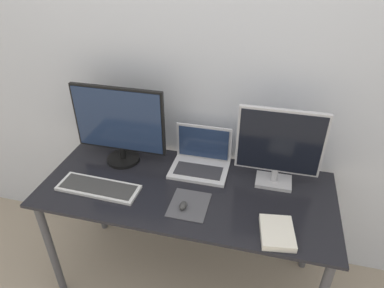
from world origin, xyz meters
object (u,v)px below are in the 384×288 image
monitor_right (279,146)px  book (277,233)px  mouse (183,206)px  laptop (201,159)px  monitor_left (119,125)px  keyboard (98,188)px

monitor_right → book: size_ratio=2.04×
mouse → book: bearing=-7.8°
laptop → mouse: 0.36m
monitor_left → keyboard: size_ratio=1.20×
monitor_left → monitor_right: 0.88m
mouse → book: 0.46m
keyboard → monitor_left: bearing=86.0°
monitor_right → laptop: size_ratio=1.37×
book → mouse: bearing=172.2°
mouse → book: (0.46, -0.06, -0.00)m
mouse → book: size_ratio=0.27×
monitor_left → keyboard: 0.37m
keyboard → mouse: 0.48m
monitor_left → laptop: bearing=5.5°
laptop → book: (0.45, -0.43, -0.04)m
mouse → keyboard: bearing=175.8°
book → laptop: bearing=136.7°
laptop → mouse: bearing=-91.2°
monitor_right → keyboard: 0.97m
monitor_right → mouse: 0.57m
monitor_left → mouse: 0.60m
keyboard → laptop: bearing=34.0°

